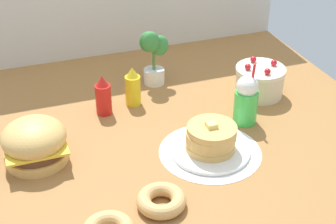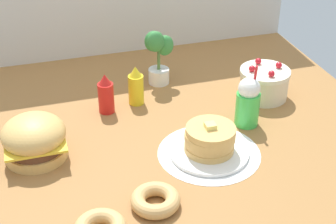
{
  "view_description": "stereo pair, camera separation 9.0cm",
  "coord_description": "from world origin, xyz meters",
  "px_view_note": "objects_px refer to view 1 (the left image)",
  "views": [
    {
      "loc": [
        -0.62,
        -1.62,
        1.26
      ],
      "look_at": [
        0.0,
        0.12,
        0.13
      ],
      "focal_mm": 54.56,
      "sensor_mm": 36.0,
      "label": 1
    },
    {
      "loc": [
        -0.54,
        -1.64,
        1.26
      ],
      "look_at": [
        0.0,
        0.12,
        0.13
      ],
      "focal_mm": 54.56,
      "sensor_mm": 36.0,
      "label": 2
    }
  ],
  "objects_px": {
    "burger": "(35,142)",
    "donut_chocolate": "(161,200)",
    "cream_soda_cup": "(246,100)",
    "ketchup_bottle": "(103,96)",
    "potted_plant": "(153,55)",
    "mustard_bottle": "(133,87)",
    "pancake_stack": "(211,141)",
    "layer_cake": "(260,81)"
  },
  "relations": [
    {
      "from": "burger",
      "to": "donut_chocolate",
      "type": "relative_size",
      "value": 1.43
    },
    {
      "from": "cream_soda_cup",
      "to": "ketchup_bottle",
      "type": "bearing_deg",
      "value": 153.53
    },
    {
      "from": "ketchup_bottle",
      "to": "potted_plant",
      "type": "xyz_separation_m",
      "value": [
        0.31,
        0.21,
        0.07
      ]
    },
    {
      "from": "burger",
      "to": "mustard_bottle",
      "type": "bearing_deg",
      "value": 31.46
    },
    {
      "from": "mustard_bottle",
      "to": "potted_plant",
      "type": "relative_size",
      "value": 0.66
    },
    {
      "from": "potted_plant",
      "to": "pancake_stack",
      "type": "bearing_deg",
      "value": -87.5
    },
    {
      "from": "layer_cake",
      "to": "pancake_stack",
      "type": "bearing_deg",
      "value": -138.97
    },
    {
      "from": "burger",
      "to": "potted_plant",
      "type": "height_order",
      "value": "potted_plant"
    },
    {
      "from": "cream_soda_cup",
      "to": "donut_chocolate",
      "type": "height_order",
      "value": "cream_soda_cup"
    },
    {
      "from": "pancake_stack",
      "to": "potted_plant",
      "type": "xyz_separation_m",
      "value": [
        -0.03,
        0.66,
        0.1
      ]
    },
    {
      "from": "layer_cake",
      "to": "cream_soda_cup",
      "type": "bearing_deg",
      "value": -131.7
    },
    {
      "from": "layer_cake",
      "to": "mustard_bottle",
      "type": "bearing_deg",
      "value": 168.76
    },
    {
      "from": "ketchup_bottle",
      "to": "donut_chocolate",
      "type": "xyz_separation_m",
      "value": [
        0.04,
        -0.71,
        -0.06
      ]
    },
    {
      "from": "pancake_stack",
      "to": "cream_soda_cup",
      "type": "xyz_separation_m",
      "value": [
        0.24,
        0.17,
        0.06
      ]
    },
    {
      "from": "ketchup_bottle",
      "to": "cream_soda_cup",
      "type": "distance_m",
      "value": 0.66
    },
    {
      "from": "potted_plant",
      "to": "mustard_bottle",
      "type": "bearing_deg",
      "value": -133.45
    },
    {
      "from": "donut_chocolate",
      "to": "potted_plant",
      "type": "xyz_separation_m",
      "value": [
        0.27,
        0.91,
        0.13
      ]
    },
    {
      "from": "burger",
      "to": "donut_chocolate",
      "type": "distance_m",
      "value": 0.59
    },
    {
      "from": "donut_chocolate",
      "to": "ketchup_bottle",
      "type": "bearing_deg",
      "value": 93.27
    },
    {
      "from": "donut_chocolate",
      "to": "mustard_bottle",
      "type": "bearing_deg",
      "value": 81.35
    },
    {
      "from": "pancake_stack",
      "to": "donut_chocolate",
      "type": "relative_size",
      "value": 1.83
    },
    {
      "from": "pancake_stack",
      "to": "ketchup_bottle",
      "type": "xyz_separation_m",
      "value": [
        -0.34,
        0.46,
        0.03
      ]
    },
    {
      "from": "burger",
      "to": "pancake_stack",
      "type": "bearing_deg",
      "value": -15.22
    },
    {
      "from": "mustard_bottle",
      "to": "donut_chocolate",
      "type": "bearing_deg",
      "value": -98.65
    },
    {
      "from": "burger",
      "to": "potted_plant",
      "type": "relative_size",
      "value": 0.87
    },
    {
      "from": "burger",
      "to": "potted_plant",
      "type": "xyz_separation_m",
      "value": [
        0.66,
        0.48,
        0.07
      ]
    },
    {
      "from": "burger",
      "to": "mustard_bottle",
      "type": "xyz_separation_m",
      "value": [
        0.5,
        0.31,
        0.0
      ]
    },
    {
      "from": "mustard_bottle",
      "to": "layer_cake",
      "type": "bearing_deg",
      "value": -11.24
    },
    {
      "from": "potted_plant",
      "to": "cream_soda_cup",
      "type": "bearing_deg",
      "value": -61.36
    },
    {
      "from": "pancake_stack",
      "to": "donut_chocolate",
      "type": "height_order",
      "value": "pancake_stack"
    },
    {
      "from": "mustard_bottle",
      "to": "cream_soda_cup",
      "type": "bearing_deg",
      "value": -37.17
    },
    {
      "from": "pancake_stack",
      "to": "layer_cake",
      "type": "xyz_separation_m",
      "value": [
        0.43,
        0.37,
        0.02
      ]
    },
    {
      "from": "layer_cake",
      "to": "donut_chocolate",
      "type": "relative_size",
      "value": 1.34
    },
    {
      "from": "ketchup_bottle",
      "to": "donut_chocolate",
      "type": "distance_m",
      "value": 0.71
    },
    {
      "from": "ketchup_bottle",
      "to": "potted_plant",
      "type": "bearing_deg",
      "value": 33.3
    },
    {
      "from": "cream_soda_cup",
      "to": "donut_chocolate",
      "type": "xyz_separation_m",
      "value": [
        -0.55,
        -0.41,
        -0.09
      ]
    },
    {
      "from": "pancake_stack",
      "to": "layer_cake",
      "type": "height_order",
      "value": "layer_cake"
    },
    {
      "from": "burger",
      "to": "layer_cake",
      "type": "height_order",
      "value": "burger"
    },
    {
      "from": "cream_soda_cup",
      "to": "donut_chocolate",
      "type": "bearing_deg",
      "value": -142.9
    },
    {
      "from": "ketchup_bottle",
      "to": "mustard_bottle",
      "type": "bearing_deg",
      "value": 13.37
    },
    {
      "from": "donut_chocolate",
      "to": "potted_plant",
      "type": "distance_m",
      "value": 0.96
    },
    {
      "from": "burger",
      "to": "potted_plant",
      "type": "distance_m",
      "value": 0.82
    }
  ]
}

